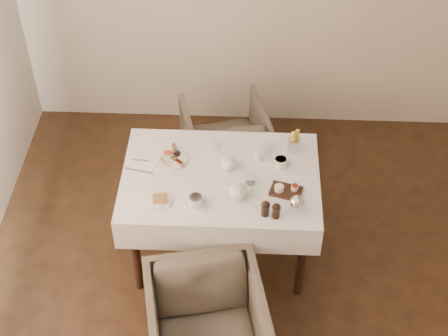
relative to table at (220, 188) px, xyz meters
name	(u,v)px	position (x,y,z in m)	size (l,w,h in m)	color
table	(220,188)	(0.00, 0.00, 0.00)	(1.28, 0.88, 0.75)	black
armchair_near	(206,325)	(-0.05, -0.84, -0.32)	(0.68, 0.70, 0.64)	#4E4639
armchair_far	(225,139)	(-0.01, 0.88, -0.35)	(0.62, 0.64, 0.58)	#4E4639
breakfast_plate	(169,157)	(-0.35, 0.15, 0.13)	(0.26, 0.26, 0.03)	white
side_plate	(157,201)	(-0.38, -0.25, 0.12)	(0.18, 0.18, 0.02)	white
teapot_centre	(228,162)	(0.05, 0.07, 0.18)	(0.15, 0.11, 0.12)	white
teapot_front	(238,190)	(0.12, -0.19, 0.18)	(0.17, 0.13, 0.14)	white
creamer	(259,155)	(0.25, 0.17, 0.15)	(0.06, 0.06, 0.07)	white
teacup_near	(196,201)	(-0.14, -0.26, 0.15)	(0.14, 0.14, 0.07)	white
teacup_far	(281,163)	(0.39, 0.11, 0.15)	(0.13, 0.13, 0.06)	white
glass_left	(217,143)	(-0.04, 0.26, 0.16)	(0.06, 0.06, 0.09)	silver
glass_mid	(250,178)	(0.19, -0.05, 0.16)	(0.06, 0.06, 0.09)	silver
glass_right	(269,144)	(0.31, 0.26, 0.17)	(0.07, 0.07, 0.10)	silver
condiment_board	(286,190)	(0.42, -0.13, 0.13)	(0.22, 0.18, 0.05)	black
pepper_mill_left	(265,208)	(0.29, -0.33, 0.17)	(0.06, 0.06, 0.11)	black
pepper_mill_right	(276,211)	(0.35, -0.34, 0.17)	(0.05, 0.05, 0.11)	black
silver_pot	(297,202)	(0.48, -0.27, 0.18)	(0.11, 0.09, 0.12)	white
fries_cup	(294,142)	(0.48, 0.27, 0.19)	(0.08, 0.08, 0.17)	silver
cutlery_fork	(147,161)	(-0.49, 0.12, 0.12)	(0.02, 0.20, 0.00)	silver
cutlery_knife	(138,171)	(-0.54, 0.02, 0.12)	(0.02, 0.20, 0.00)	silver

